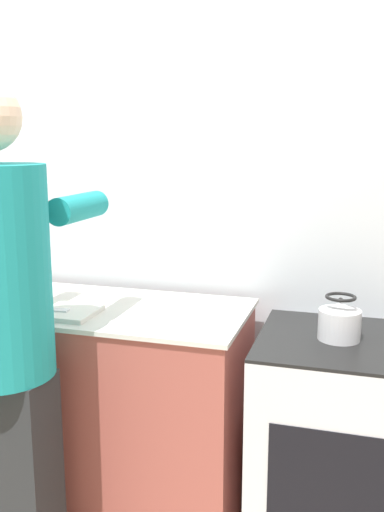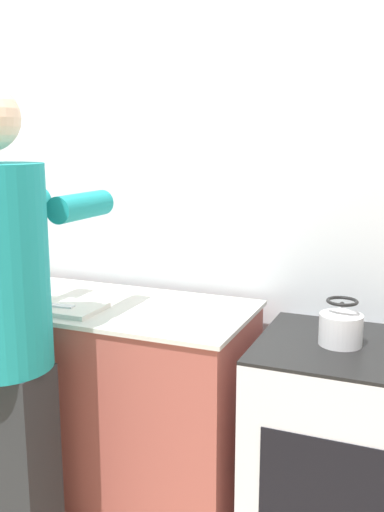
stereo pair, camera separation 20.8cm
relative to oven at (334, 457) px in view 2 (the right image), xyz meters
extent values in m
cube|color=silver|center=(-0.92, 0.37, 0.86)|extent=(8.00, 0.05, 2.60)
cube|color=#9E4C42|center=(-1.25, -0.01, 0.02)|extent=(1.78, 0.57, 0.92)
cube|color=beige|center=(-1.25, -0.01, 0.48)|extent=(1.80, 0.59, 0.02)
cube|color=silver|center=(0.00, 0.00, -0.01)|extent=(0.58, 0.60, 0.88)
cube|color=black|center=(0.00, 0.00, 0.44)|extent=(0.58, 0.60, 0.01)
cube|color=black|center=(0.00, -0.29, 0.04)|extent=(0.41, 0.01, 0.39)
cube|color=#242628|center=(-1.07, -0.52, -0.03)|extent=(0.31, 0.19, 0.83)
cylinder|color=teal|center=(-1.21, -0.22, 0.92)|extent=(0.10, 0.30, 0.10)
cylinder|color=teal|center=(-0.92, -0.22, 0.92)|extent=(0.10, 0.30, 0.10)
cube|color=silver|center=(-1.10, -0.15, 0.50)|extent=(0.38, 0.21, 0.02)
cube|color=silver|center=(-1.09, -0.18, 0.51)|extent=(0.16, 0.05, 0.01)
cube|color=black|center=(-1.21, -0.19, 0.51)|extent=(0.10, 0.04, 0.01)
cylinder|color=silver|center=(0.00, 0.00, 0.50)|extent=(0.15, 0.15, 0.11)
cone|color=silver|center=(0.00, 0.00, 0.57)|extent=(0.12, 0.12, 0.03)
sphere|color=black|center=(0.00, 0.00, 0.59)|extent=(0.02, 0.02, 0.02)
torus|color=black|center=(0.00, 0.00, 0.60)|extent=(0.11, 0.11, 0.01)
cylinder|color=#756047|center=(-1.58, 0.13, 0.58)|extent=(0.11, 0.11, 0.16)
cylinder|color=#28231E|center=(-1.58, 0.13, 0.66)|extent=(0.12, 0.12, 0.01)
camera|label=1|loc=(0.05, -2.06, 1.16)|focal=40.00mm
camera|label=2|loc=(0.24, -1.99, 1.16)|focal=40.00mm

